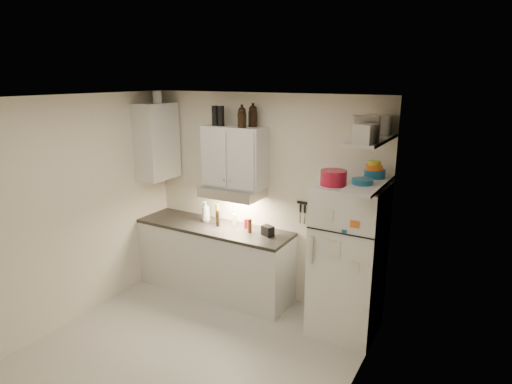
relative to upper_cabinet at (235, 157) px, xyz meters
The scene contains 36 objects.
floor 2.29m from the upper_cabinet, 77.33° to the right, with size 3.20×3.00×0.02m, color beige.
ceiling 1.58m from the upper_cabinet, 77.33° to the right, with size 3.20×3.00×0.02m, color silver.
back_wall 0.63m from the upper_cabinet, 30.26° to the left, with size 3.20×0.02×2.60m, color beige.
left_wall 1.94m from the upper_cabinet, 134.46° to the right, with size 0.02×3.00×2.60m, color beige.
right_wall 2.39m from the upper_cabinet, 34.95° to the right, with size 0.02×3.00×2.60m, color beige.
base_cabinet 1.41m from the upper_cabinet, 151.63° to the right, with size 2.10×0.60×0.88m, color silver.
countertop 0.97m from the upper_cabinet, 151.63° to the right, with size 2.10×0.62×0.04m, color #282522.
upper_cabinet is the anchor object (origin of this frame).
side_cabinet 1.15m from the upper_cabinet, behind, with size 0.33×0.55×1.00m, color silver.
range_hood 0.44m from the upper_cabinet, 90.00° to the right, with size 0.76×0.46×0.12m, color silver.
fridge 1.84m from the upper_cabinet, ahead, with size 0.70×0.68×1.70m, color white.
shelf_hi 1.82m from the upper_cabinet, 10.05° to the right, with size 0.30×0.95×0.03m, color silver.
shelf_lo 1.78m from the upper_cabinet, 10.05° to the right, with size 0.30×0.95×0.03m, color silver.
knife_strip 1.13m from the upper_cabinet, ahead, with size 0.42×0.02×0.03m, color black.
dutch_oven 1.41m from the upper_cabinet, 11.69° to the right, with size 0.27×0.27×0.16m, color #AB142D.
book_stack 1.83m from the upper_cabinet, 12.47° to the right, with size 0.17×0.22×0.07m, color orange.
spice_jar 1.60m from the upper_cabinet, ahead, with size 0.06×0.06×0.10m, color silver.
stock_pot 1.80m from the upper_cabinet, ahead, with size 0.28×0.28×0.20m, color silver.
tin_a 1.85m from the upper_cabinet, 15.04° to the right, with size 0.22×0.20×0.22m, color #AAAAAD.
tin_b 1.98m from the upper_cabinet, 20.93° to the right, with size 0.17×0.17×0.17m, color #AAAAAD.
bowl_teal 1.74m from the upper_cabinet, ahead, with size 0.21×0.21×0.09m, color #155377.
bowl_orange 1.74m from the upper_cabinet, ahead, with size 0.17×0.17×0.05m, color orange.
bowl_yellow 1.74m from the upper_cabinet, ahead, with size 0.13×0.13×0.04m, color gold.
plates 1.75m from the upper_cabinet, 12.68° to the right, with size 0.21×0.21×0.05m, color #155377.
growler_a 0.53m from the upper_cabinet, 26.41° to the right, with size 0.11×0.11×0.25m, color black, non-canonical shape.
growler_b 0.56m from the upper_cabinet, 16.25° to the left, with size 0.11×0.11×0.26m, color black, non-canonical shape.
thermos_a 0.52m from the upper_cabinet, 165.33° to the right, with size 0.08×0.08×0.24m, color black.
thermos_b 0.56m from the upper_cabinet, 169.73° to the right, with size 0.08×0.08×0.24m, color black.
side_jar 1.29m from the upper_cabinet, behind, with size 0.12×0.12×0.16m, color silver.
soap_bottle 0.87m from the upper_cabinet, behind, with size 0.12×0.12×0.31m, color silver.
pepper_mill 0.87m from the upper_cabinet, 22.28° to the right, with size 0.06×0.06×0.18m, color brown.
oil_bottle 0.81m from the upper_cabinet, 168.99° to the right, with size 0.05×0.05×0.27m, color olive.
vinegar_bottle 0.83m from the upper_cabinet, 147.33° to the right, with size 0.04×0.04×0.21m, color black.
clear_bottle 0.83m from the upper_cabinet, 160.81° to the left, with size 0.05×0.05×0.16m, color silver.
red_jar 0.86m from the upper_cabinet, ahead, with size 0.06×0.06×0.12m, color #AB142D.
caddy 1.00m from the upper_cabinet, 10.69° to the right, with size 0.14×0.10×0.12m, color black.
Camera 1 is at (2.50, -3.06, 2.79)m, focal length 30.00 mm.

